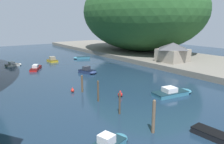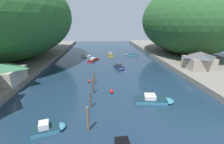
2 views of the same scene
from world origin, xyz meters
name	(u,v)px [view 1 (image 1 of 2)]	position (x,y,z in m)	size (l,w,h in m)	color
water_surface	(81,79)	(0.00, 30.00, 0.00)	(130.00, 130.00, 0.00)	#192D42
right_bank	(182,60)	(27.82, 30.00, 0.55)	(22.00, 120.00, 1.09)	slate
hillside_right	(140,12)	(28.92, 47.09, 12.73)	(30.41, 42.58, 23.28)	#285628
right_bank_cottage	(173,52)	(22.16, 28.27, 3.28)	(6.41, 5.94, 4.23)	gray
boat_cabin_cruiser	(110,143)	(-7.90, 9.31, 0.41)	(4.05, 2.54, 1.29)	teal
boat_far_upstream	(173,92)	(6.55, 14.94, 0.37)	(6.27, 2.97, 1.18)	teal
boat_near_quay	(81,58)	(9.97, 49.15, 0.30)	(4.70, 3.04, 0.60)	teal
boat_open_rowboat	(52,60)	(1.91, 49.56, 0.40)	(2.03, 3.86, 1.34)	gold
boat_far_right_bank	(88,71)	(3.25, 33.06, 0.42)	(2.93, 4.10, 1.37)	navy
boat_yellow_tender	(14,64)	(-7.14, 49.23, 0.32)	(3.65, 2.42, 1.04)	silver
boat_red_skiff	(222,138)	(0.32, 4.64, 0.27)	(1.72, 4.98, 0.54)	black
boat_white_cruiser	(36,68)	(-3.92, 42.72, 0.34)	(4.18, 5.92, 1.10)	red
mooring_post_nearest	(154,116)	(-3.38, 9.05, 1.59)	(0.30, 0.30, 3.16)	brown
mooring_post_second	(120,103)	(-3.39, 14.07, 1.27)	(0.21, 0.21, 2.52)	#4C3D2D
mooring_post_middle	(98,91)	(-3.24, 18.76, 1.37)	(0.24, 0.24, 2.72)	#4C3D2D
mooring_post_fourth	(82,84)	(-3.15, 23.25, 1.25)	(0.29, 0.29, 2.48)	brown
channel_buoy_near	(73,90)	(-4.35, 23.95, 0.29)	(0.50, 0.50, 0.75)	red
channel_buoy_far	(120,94)	(0.03, 18.46, 0.37)	(0.64, 0.64, 0.96)	red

